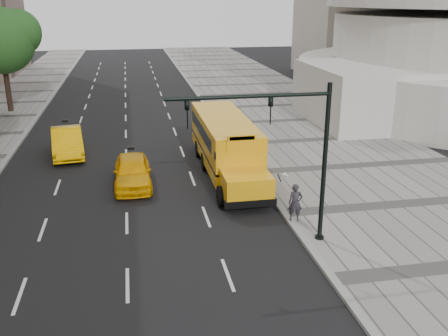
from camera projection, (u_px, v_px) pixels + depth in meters
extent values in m
plane|color=black|center=(145.00, 182.00, 26.51)|extent=(140.00, 140.00, 0.00)
cube|color=gray|center=(356.00, 167.00, 28.59)|extent=(12.00, 140.00, 0.15)
cube|color=gray|center=(255.00, 173.00, 27.54)|extent=(0.30, 140.00, 0.15)
cube|color=silver|center=(363.00, 95.00, 38.05)|extent=(8.00, 10.00, 4.40)
cylinder|color=black|center=(7.00, 81.00, 41.23)|extent=(0.44, 0.44, 5.26)
sphere|color=#1C4818|center=(1.00, 41.00, 40.15)|extent=(5.31, 5.31, 5.31)
sphere|color=#1C4818|center=(18.00, 32.00, 40.47)|extent=(3.72, 3.72, 3.72)
cube|color=#F6A70F|center=(224.00, 139.00, 27.87)|extent=(2.50, 9.00, 2.45)
cube|color=#F6A70F|center=(246.00, 185.00, 22.99)|extent=(2.20, 2.00, 1.10)
cube|color=black|center=(251.00, 203.00, 22.35)|extent=(2.38, 0.25, 0.35)
cube|color=black|center=(224.00, 148.00, 28.04)|extent=(2.52, 9.00, 0.12)
cube|color=black|center=(242.00, 154.00, 23.59)|extent=(2.05, 0.10, 0.90)
cube|color=black|center=(223.00, 128.00, 28.18)|extent=(2.52, 7.50, 0.70)
cube|color=#F6A70F|center=(242.00, 138.00, 23.32)|extent=(1.40, 0.12, 0.28)
ellipsoid|color=silver|center=(288.00, 177.00, 21.69)|extent=(0.32, 0.32, 0.14)
cylinder|color=black|center=(281.00, 180.00, 21.92)|extent=(0.36, 0.47, 0.58)
cylinder|color=black|center=(221.00, 196.00, 23.26)|extent=(0.30, 1.00, 1.00)
cylinder|color=black|center=(268.00, 193.00, 23.66)|extent=(0.30, 1.00, 1.00)
cylinder|color=black|center=(204.00, 162.00, 28.09)|extent=(0.30, 1.00, 1.00)
cylinder|color=black|center=(244.00, 159.00, 28.49)|extent=(0.30, 1.00, 1.00)
cylinder|color=black|center=(198.00, 149.00, 30.41)|extent=(0.30, 1.00, 1.00)
cylinder|color=black|center=(235.00, 147.00, 30.81)|extent=(0.30, 1.00, 1.00)
imported|color=#FFB202|center=(132.00, 171.00, 25.66)|extent=(1.87, 4.64, 1.58)
imported|color=#FFB202|center=(67.00, 142.00, 30.61)|extent=(2.43, 5.28, 1.68)
imported|color=#2D2930|center=(295.00, 203.00, 21.31)|extent=(0.68, 0.52, 1.66)
cylinder|color=black|center=(324.00, 166.00, 19.00)|extent=(0.18, 0.18, 6.40)
cylinder|color=black|center=(319.00, 239.00, 20.01)|extent=(0.36, 0.36, 0.25)
cylinder|color=black|center=(249.00, 96.00, 17.56)|extent=(6.00, 0.14, 0.14)
imported|color=black|center=(270.00, 111.00, 17.88)|extent=(0.16, 0.20, 1.00)
imported|color=black|center=(187.00, 114.00, 17.35)|extent=(0.16, 0.20, 1.00)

